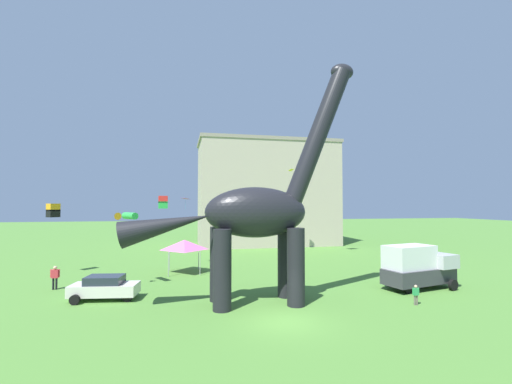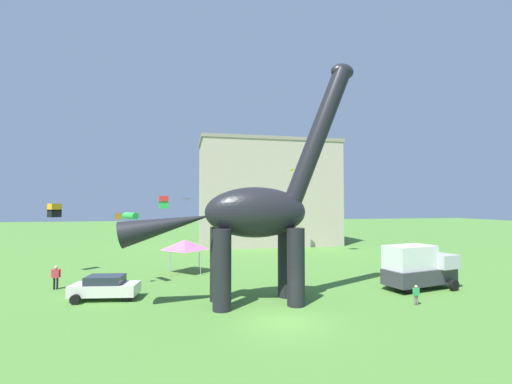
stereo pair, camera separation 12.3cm
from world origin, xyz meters
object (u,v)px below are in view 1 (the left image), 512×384
object	(u,v)px
parked_box_truck	(417,266)
person_far_spectator	(55,275)
kite_high_left	(163,202)
kite_far_left	(185,199)
parked_sedan_left	(105,287)
kite_near_low	(324,117)
dinosaur_sculpture	(255,212)
person_photographer	(416,293)
kite_high_right	(53,210)
kite_mid_center	(291,170)
person_near_flyer	(283,262)
kite_drifting	(127,216)
person_watching_child	(408,260)
festival_canopy_tent	(184,245)

from	to	relation	value
parked_box_truck	person_far_spectator	bearing A→B (deg)	156.00
kite_high_left	kite_far_left	xyz separation A→B (m)	(1.98, 4.19, 0.39)
parked_sedan_left	kite_near_low	xyz separation A→B (m)	(21.20, 13.20, 15.72)
dinosaur_sculpture	person_photographer	bearing A→B (deg)	-22.70
person_far_spectator	kite_near_low	xyz separation A→B (m)	(25.33, 9.60, 15.48)
kite_high_right	kite_mid_center	size ratio (longest dim) A/B	1.21
person_near_flyer	kite_high_left	bearing A→B (deg)	173.61
kite_mid_center	kite_drifting	xyz separation A→B (m)	(-18.13, -15.70, -5.40)
kite_high_left	kite_mid_center	xyz separation A→B (m)	(15.71, 11.90, 4.34)
person_watching_child	person_far_spectator	bearing A→B (deg)	117.42
festival_canopy_tent	kite_near_low	distance (m)	21.92
kite_mid_center	kite_drifting	distance (m)	24.59
kite_high_left	kite_high_right	xyz separation A→B (m)	(-9.61, 2.61, -0.73)
person_far_spectator	festival_canopy_tent	distance (m)	10.35
festival_canopy_tent	kite_mid_center	xyz separation A→B (m)	(13.83, 11.00, 8.22)
person_watching_child	kite_high_left	distance (m)	22.98
festival_canopy_tent	kite_far_left	world-z (taller)	kite_far_left
person_watching_child	kite_mid_center	bearing A→B (deg)	50.05
dinosaur_sculpture	person_far_spectator	distance (m)	15.78
kite_high_left	kite_near_low	world-z (taller)	kite_near_low
person_far_spectator	kite_far_left	bearing A→B (deg)	68.42
person_photographer	kite_far_left	xyz separation A→B (m)	(-13.84, 16.57, 6.07)
person_watching_child	kite_near_low	world-z (taller)	kite_near_low
dinosaur_sculpture	parked_sedan_left	bearing A→B (deg)	154.85
person_watching_child	person_far_spectator	size ratio (longest dim) A/B	1.01
dinosaur_sculpture	kite_near_low	size ratio (longest dim) A/B	8.60
person_far_spectator	kite_mid_center	distance (m)	29.37
parked_sedan_left	person_photographer	bearing A→B (deg)	-7.25
parked_sedan_left	kite_mid_center	world-z (taller)	kite_mid_center
festival_canopy_tent	kite_drifting	distance (m)	6.97
person_far_spectator	person_near_flyer	xyz separation A→B (m)	(17.99, 1.86, 0.02)
kite_high_left	parked_box_truck	bearing A→B (deg)	-25.00
person_near_flyer	person_far_spectator	bearing A→B (deg)	-172.36
person_watching_child	kite_high_right	bearing A→B (deg)	106.68
kite_high_right	parked_sedan_left	bearing A→B (deg)	-56.61
kite_near_low	kite_drifting	distance (m)	25.27
dinosaur_sculpture	person_near_flyer	bearing A→B (deg)	54.14
festival_canopy_tent	person_watching_child	bearing A→B (deg)	-10.74
person_near_flyer	kite_high_right	bearing A→B (deg)	170.21
person_far_spectator	kite_drifting	distance (m)	6.62
parked_sedan_left	person_watching_child	world-z (taller)	person_watching_child
parked_sedan_left	kite_high_left	size ratio (longest dim) A/B	4.00
person_far_spectator	kite_high_right	distance (m)	7.88
person_watching_child	kite_near_low	bearing A→B (deg)	51.45
person_watching_child	kite_drifting	world-z (taller)	kite_drifting
parked_box_truck	person_near_flyer	xyz separation A→B (m)	(-8.17, 7.23, -0.58)
person_near_flyer	kite_high_left	distance (m)	11.94
person_photographer	kite_drifting	distance (m)	20.68
parked_box_truck	festival_canopy_tent	xyz separation A→B (m)	(-16.86, 9.64, 0.90)
person_photographer	kite_high_left	distance (m)	20.88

